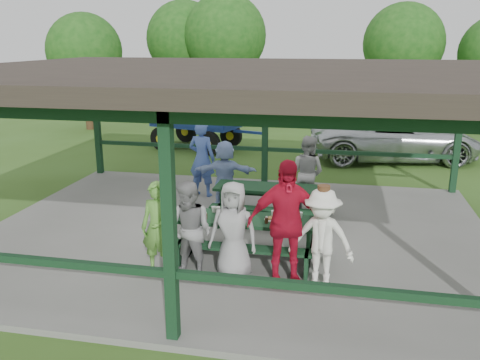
% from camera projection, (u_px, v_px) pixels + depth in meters
% --- Properties ---
extents(ground, '(90.00, 90.00, 0.00)m').
position_uv_depth(ground, '(235.00, 236.00, 10.20)').
color(ground, '#35571B').
rests_on(ground, ground).
extents(concrete_slab, '(10.00, 8.00, 0.10)m').
position_uv_depth(concrete_slab, '(235.00, 234.00, 10.19)').
color(concrete_slab, slate).
rests_on(concrete_slab, ground).
extents(pavilion_structure, '(10.60, 8.60, 3.24)m').
position_uv_depth(pavilion_structure, '(235.00, 76.00, 9.36)').
color(pavilion_structure, black).
rests_on(pavilion_structure, concrete_slab).
extents(picnic_table_near, '(2.49, 1.39, 0.75)m').
position_uv_depth(picnic_table_near, '(248.00, 233.00, 8.82)').
color(picnic_table_near, black).
rests_on(picnic_table_near, concrete_slab).
extents(picnic_table_far, '(2.34, 1.39, 0.75)m').
position_uv_depth(picnic_table_far, '(271.00, 200.00, 10.69)').
color(picnic_table_far, black).
rests_on(picnic_table_far, concrete_slab).
extents(table_setting, '(2.35, 0.45, 0.10)m').
position_uv_depth(table_setting, '(253.00, 216.00, 8.75)').
color(table_setting, white).
rests_on(table_setting, picnic_table_near).
extents(contestant_green, '(0.57, 0.39, 1.55)m').
position_uv_depth(contestant_green, '(158.00, 228.00, 8.22)').
color(contestant_green, '#549234').
rests_on(contestant_green, concrete_slab).
extents(contestant_grey_left, '(0.93, 0.82, 1.60)m').
position_uv_depth(contestant_grey_left, '(190.00, 232.00, 8.00)').
color(contestant_grey_left, gray).
rests_on(contestant_grey_left, concrete_slab).
extents(contestant_grey_mid, '(0.82, 0.57, 1.60)m').
position_uv_depth(contestant_grey_mid, '(233.00, 231.00, 8.03)').
color(contestant_grey_mid, '#939395').
rests_on(contestant_grey_mid, concrete_slab).
extents(contestant_red, '(1.27, 0.80, 2.01)m').
position_uv_depth(contestant_red, '(285.00, 223.00, 7.81)').
color(contestant_red, red).
rests_on(contestant_red, concrete_slab).
extents(contestant_white_fedora, '(1.12, 0.79, 1.63)m').
position_uv_depth(contestant_white_fedora, '(322.00, 238.00, 7.75)').
color(contestant_white_fedora, white).
rests_on(contestant_white_fedora, concrete_slab).
extents(spectator_lblue, '(1.49, 0.66, 1.56)m').
position_uv_depth(spectator_lblue, '(225.00, 174.00, 11.51)').
color(spectator_lblue, '#8BA5D7').
rests_on(spectator_lblue, concrete_slab).
extents(spectator_blue, '(0.75, 0.56, 1.85)m').
position_uv_depth(spectator_blue, '(202.00, 159.00, 12.32)').
color(spectator_blue, '#405BA7').
rests_on(spectator_blue, concrete_slab).
extents(spectator_grey, '(1.01, 0.91, 1.68)m').
position_uv_depth(spectator_grey, '(307.00, 172.00, 11.40)').
color(spectator_grey, '#9C9B9E').
rests_on(spectator_grey, concrete_slab).
extents(pickup_truck, '(5.77, 3.44, 1.50)m').
position_uv_depth(pickup_truck, '(395.00, 137.00, 16.51)').
color(pickup_truck, silver).
rests_on(pickup_truck, ground).
extents(farm_trailer, '(4.23, 2.49, 1.47)m').
position_uv_depth(farm_trailer, '(197.00, 128.00, 18.27)').
color(farm_trailer, navy).
rests_on(farm_trailer, ground).
extents(tree_far_left, '(3.61, 3.61, 5.65)m').
position_uv_depth(tree_far_left, '(184.00, 39.00, 24.29)').
color(tree_far_left, '#372616').
rests_on(tree_far_left, ground).
extents(tree_left, '(3.76, 3.76, 5.87)m').
position_uv_depth(tree_left, '(225.00, 36.00, 23.08)').
color(tree_left, '#372616').
rests_on(tree_left, ground).
extents(tree_mid, '(3.44, 3.44, 5.38)m').
position_uv_depth(tree_mid, '(404.00, 44.00, 21.84)').
color(tree_mid, '#372616').
rests_on(tree_mid, ground).
extents(tree_edge_left, '(3.16, 3.16, 4.94)m').
position_uv_depth(tree_edge_left, '(84.00, 51.00, 21.49)').
color(tree_edge_left, '#372616').
rests_on(tree_edge_left, ground).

